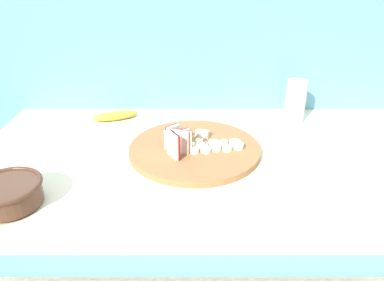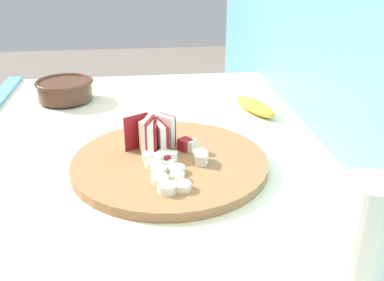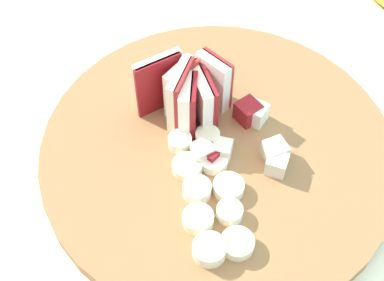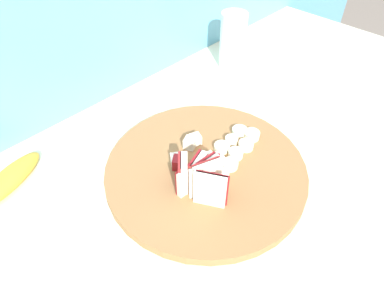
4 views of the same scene
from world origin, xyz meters
The scene contains 8 objects.
tile_backsplash centered at (0.00, 0.39, 0.72)m, with size 2.40×0.04×1.45m, color #5BA3C1.
cutting_board centered at (-0.08, 0.06, 0.91)m, with size 0.35×0.35×0.02m, color olive.
apple_wedge_fan centered at (-0.12, 0.03, 0.95)m, with size 0.07×0.10×0.07m.
apple_dice_pile centered at (-0.08, 0.08, 0.93)m, with size 0.09×0.10×0.02m.
banana_slice_rows centered at (-0.02, 0.05, 0.92)m, with size 0.15×0.08×0.01m.
ceramic_bowl centered at (-0.47, -0.18, 0.93)m, with size 0.14×0.14×0.05m.
banana_peel centered at (-0.34, 0.28, 0.91)m, with size 0.15×0.05×0.03m, color gold.
small_jar centered at (0.24, 0.26, 0.97)m, with size 0.06×0.06×0.14m, color beige.
Camera 1 is at (-0.09, -0.78, 1.36)m, focal length 33.10 mm.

